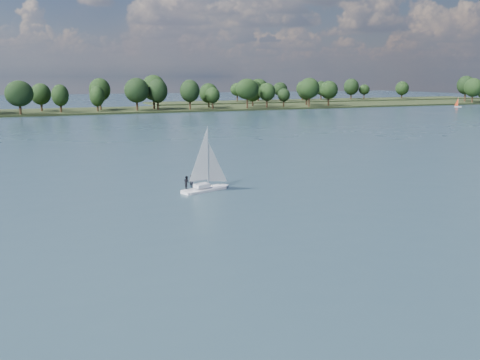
# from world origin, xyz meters

# --- Properties ---
(ground) EXTENTS (700.00, 700.00, 0.00)m
(ground) POSITION_xyz_m (0.00, 100.00, 0.00)
(ground) COLOR #233342
(ground) RESTS_ON ground
(far_shore) EXTENTS (660.00, 40.00, 1.50)m
(far_shore) POSITION_xyz_m (0.00, 212.00, 0.00)
(far_shore) COLOR black
(far_shore) RESTS_ON ground
(far_shore_back) EXTENTS (220.00, 30.00, 1.40)m
(far_shore_back) POSITION_xyz_m (160.00, 260.00, 0.00)
(far_shore_back) COLOR black
(far_shore_back) RESTS_ON ground
(sailboat) EXTENTS (6.86, 3.87, 8.71)m
(sailboat) POSITION_xyz_m (2.89, 43.62, 2.43)
(sailboat) COLOR white
(sailboat) RESTS_ON ground
(dinghy_orange) EXTENTS (3.20, 2.82, 4.94)m
(dinghy_orange) POSITION_xyz_m (181.65, 177.08, 1.17)
(dinghy_orange) COLOR white
(dinghy_orange) RESTS_ON ground
(treeline) EXTENTS (562.45, 73.60, 18.78)m
(treeline) POSITION_xyz_m (-15.64, 208.37, 8.05)
(treeline) COLOR black
(treeline) RESTS_ON ground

